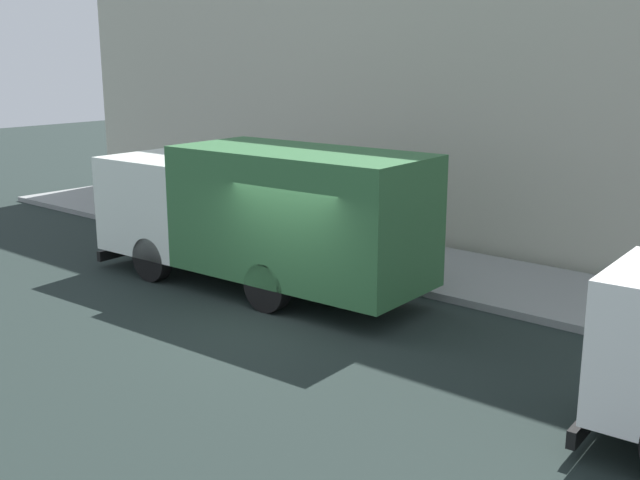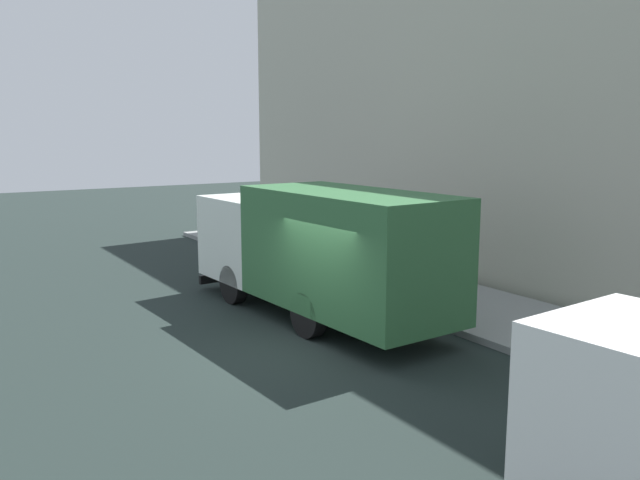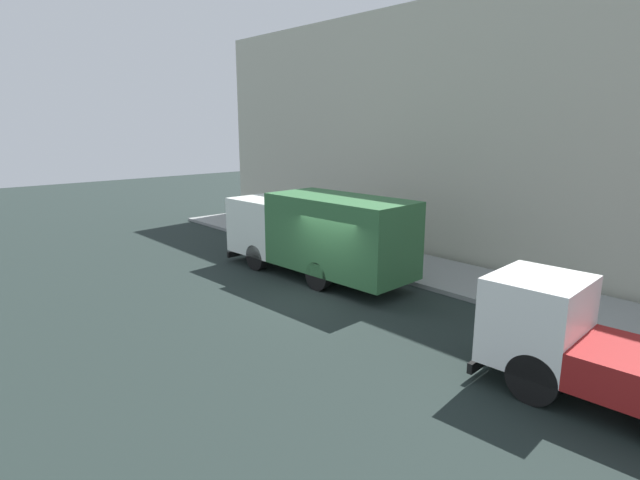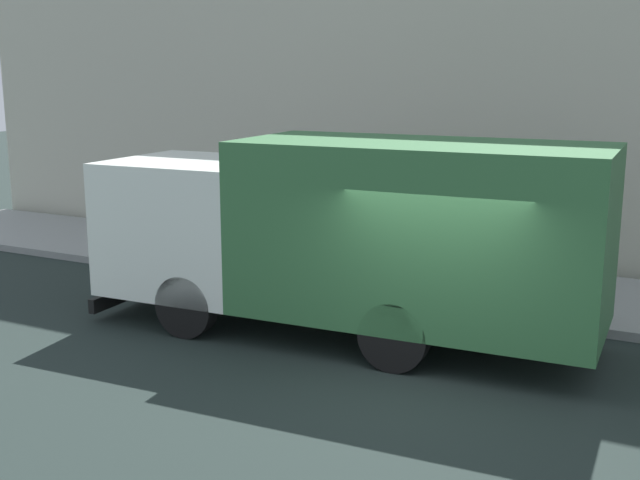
{
  "view_description": "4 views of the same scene",
  "coord_description": "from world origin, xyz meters",
  "px_view_note": "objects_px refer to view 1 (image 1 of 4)",
  "views": [
    {
      "loc": [
        -9.96,
        -9.45,
        4.93
      ],
      "look_at": [
        1.58,
        0.33,
        1.23
      ],
      "focal_mm": 43.17,
      "sensor_mm": 36.0,
      "label": 1
    },
    {
      "loc": [
        -6.67,
        -10.73,
        4.32
      ],
      "look_at": [
        1.51,
        2.03,
        1.78
      ],
      "focal_mm": 36.42,
      "sensor_mm": 36.0,
      "label": 2
    },
    {
      "loc": [
        -10.5,
        -11.52,
        5.45
      ],
      "look_at": [
        0.98,
        1.27,
        1.5
      ],
      "focal_mm": 28.25,
      "sensor_mm": 36.0,
      "label": 3
    },
    {
      "loc": [
        -9.43,
        -3.29,
        4.07
      ],
      "look_at": [
        0.68,
        1.92,
        1.63
      ],
      "focal_mm": 44.78,
      "sensor_mm": 36.0,
      "label": 4
    }
  ],
  "objects_px": {
    "pedestrian_walking": "(307,213)",
    "street_sign_post": "(299,194)",
    "traffic_cone_orange": "(202,220)",
    "large_utility_truck": "(259,211)"
  },
  "relations": [
    {
      "from": "large_utility_truck",
      "to": "pedestrian_walking",
      "type": "xyz_separation_m",
      "value": [
        3.06,
        1.35,
        -0.7
      ]
    },
    {
      "from": "traffic_cone_orange",
      "to": "street_sign_post",
      "type": "relative_size",
      "value": 0.22
    },
    {
      "from": "large_utility_truck",
      "to": "street_sign_post",
      "type": "height_order",
      "value": "large_utility_truck"
    },
    {
      "from": "pedestrian_walking",
      "to": "traffic_cone_orange",
      "type": "relative_size",
      "value": 2.83
    },
    {
      "from": "large_utility_truck",
      "to": "street_sign_post",
      "type": "relative_size",
      "value": 3.06
    },
    {
      "from": "large_utility_truck",
      "to": "pedestrian_walking",
      "type": "height_order",
      "value": "large_utility_truck"
    },
    {
      "from": "large_utility_truck",
      "to": "pedestrian_walking",
      "type": "bearing_deg",
      "value": 21.25
    },
    {
      "from": "traffic_cone_orange",
      "to": "pedestrian_walking",
      "type": "bearing_deg",
      "value": -80.08
    },
    {
      "from": "pedestrian_walking",
      "to": "street_sign_post",
      "type": "relative_size",
      "value": 0.61
    },
    {
      "from": "traffic_cone_orange",
      "to": "street_sign_post",
      "type": "xyz_separation_m",
      "value": [
        -0.45,
        -4.04,
        1.26
      ]
    }
  ]
}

